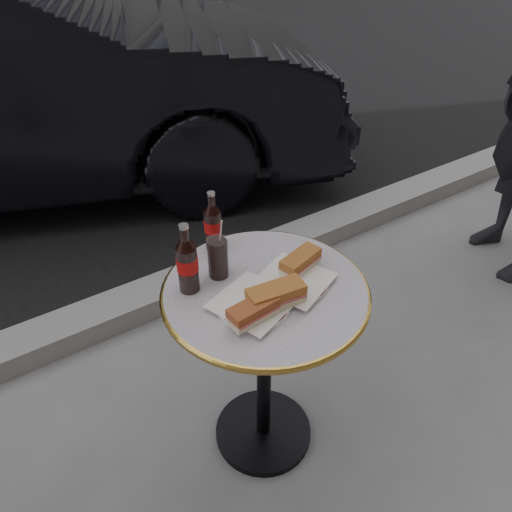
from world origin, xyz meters
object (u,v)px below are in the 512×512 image
plate_left (253,304)px  cola_bottle_right (213,221)px  plate_right (293,282)px  bistro_table (264,370)px  cola_bottle_left (187,258)px  cola_glass (218,258)px

plate_left → cola_bottle_right: (0.05, 0.31, 0.10)m
plate_right → cola_bottle_right: size_ratio=1.01×
bistro_table → plate_right: plate_right is taller
plate_left → cola_bottle_left: (-0.12, 0.16, 0.11)m
plate_left → cola_glass: size_ratio=1.62×
plate_left → cola_bottle_right: size_ratio=1.02×
plate_right → cola_bottle_right: bearing=110.2°
bistro_table → plate_left: (-0.07, -0.04, 0.37)m
cola_bottle_right → cola_glass: bearing=-114.0°
plate_left → cola_bottle_left: cola_bottle_left is taller
cola_bottle_left → cola_glass: bearing=5.3°
bistro_table → cola_bottle_right: cola_bottle_right is taller
cola_bottle_left → plate_right: bearing=-28.9°
plate_left → plate_right: 0.15m
cola_bottle_left → cola_glass: (0.10, 0.01, -0.05)m
plate_left → cola_bottle_right: 0.32m
plate_left → plate_right: bearing=6.1°
plate_right → cola_glass: size_ratio=1.60×
plate_right → cola_bottle_left: cola_bottle_left is taller
plate_left → plate_right: size_ratio=1.01×
plate_right → cola_glass: 0.24m
cola_bottle_right → cola_glass: (-0.06, -0.13, -0.04)m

